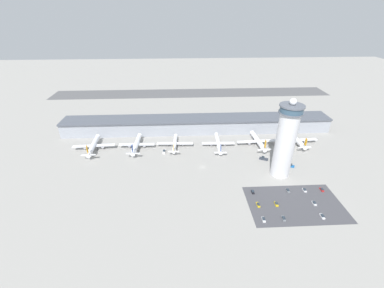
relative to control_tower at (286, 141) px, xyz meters
The scene contains 24 objects.
ground_plane 68.99m from the control_tower, 168.26° to the left, with size 1000.00×1000.00×0.00m, color gray.
terminal_building 104.91m from the control_tower, 126.31° to the left, with size 278.90×25.00×15.75m.
runway_strip 228.79m from the control_tower, 105.53° to the left, with size 418.35×44.00×0.01m, color #515154.
control_tower is the anchor object (origin of this frame).
parking_lot_surface 46.71m from the control_tower, 92.60° to the right, with size 64.00×40.00×0.01m, color #424247.
airplane_gate_alpha 168.15m from the control_tower, 163.72° to the left, with size 38.82×38.38×14.45m.
airplane_gate_bravo 131.58m from the control_tower, 158.40° to the left, with size 33.19×37.97×13.98m.
airplane_gate_charlie 100.45m from the control_tower, 150.10° to the left, with size 34.55×34.41×11.54m.
airplane_gate_delta 68.97m from the control_tower, 132.16° to the left, with size 31.26×38.70×12.02m.
airplane_gate_echo 55.04m from the control_tower, 94.90° to the left, with size 40.62×37.51×14.25m.
airplane_gate_foxtrot 64.36m from the control_tower, 55.10° to the left, with size 41.90×33.41×14.03m.
service_truck_catering 105.66m from the control_tower, 157.47° to the left, with size 2.94×6.67×2.83m.
service_truck_fuel 37.06m from the control_tower, 105.85° to the left, with size 7.87×5.62×2.94m.
service_truck_baggage 33.45m from the control_tower, 39.05° to the left, with size 8.25×5.64×2.68m.
car_blue_compact 45.95m from the control_tower, 140.99° to the right, with size 1.86×4.08×1.50m.
car_navy_sedan 59.17m from the control_tower, 106.54° to the right, with size 1.92×4.46×1.55m.
car_white_wagon 38.60m from the control_tower, 63.24° to the right, with size 1.88×4.17×1.40m.
car_grey_coupe 48.15m from the control_tower, 72.29° to the right, with size 1.90×4.31×1.46m.
car_maroon_suv 48.51m from the control_tower, 112.29° to the right, with size 2.05×4.60×1.54m.
car_black_suv 57.86m from the control_tower, 77.22° to the right, with size 1.85×4.69×1.44m.
car_silver_sedan 36.87m from the control_tower, 93.38° to the right, with size 1.94×4.56×1.35m.
car_green_van 44.11m from the control_tower, 42.65° to the right, with size 1.98×4.40×1.54m.
car_yellow_taxi 53.74m from the control_tower, 127.28° to the right, with size 1.78×4.83×1.41m.
car_red_hatchback 63.74m from the control_tower, 119.15° to the right, with size 1.98×4.50×1.49m.
Camera 1 is at (-17.88, -178.80, 119.51)m, focal length 24.00 mm.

